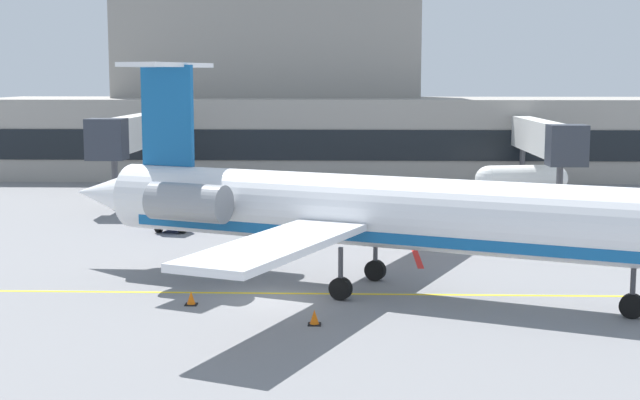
{
  "coord_description": "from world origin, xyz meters",
  "views": [
    {
      "loc": [
        2.81,
        -35.15,
        8.69
      ],
      "look_at": [
        1.27,
        7.17,
        3.0
      ],
      "focal_mm": 51.03,
      "sensor_mm": 36.0,
      "label": 1
    }
  ],
  "objects_px": {
    "baggage_tug": "(636,221)",
    "fuel_tank": "(522,179)",
    "pushback_tractor": "(177,214)",
    "regional_jet": "(375,212)"
  },
  "relations": [
    {
      "from": "regional_jet",
      "to": "pushback_tractor",
      "type": "bearing_deg",
      "value": 126.75
    },
    {
      "from": "regional_jet",
      "to": "fuel_tank",
      "type": "distance_m",
      "value": 32.43
    },
    {
      "from": "baggage_tug",
      "to": "fuel_tank",
      "type": "distance_m",
      "value": 17.17
    },
    {
      "from": "baggage_tug",
      "to": "pushback_tractor",
      "type": "relative_size",
      "value": 1.08
    },
    {
      "from": "pushback_tractor",
      "to": "fuel_tank",
      "type": "distance_m",
      "value": 27.33
    },
    {
      "from": "regional_jet",
      "to": "baggage_tug",
      "type": "relative_size",
      "value": 6.91
    },
    {
      "from": "pushback_tractor",
      "to": "baggage_tug",
      "type": "bearing_deg",
      "value": -2.93
    },
    {
      "from": "fuel_tank",
      "to": "pushback_tractor",
      "type": "bearing_deg",
      "value": -145.35
    },
    {
      "from": "baggage_tug",
      "to": "regional_jet",
      "type": "bearing_deg",
      "value": -137.66
    },
    {
      "from": "regional_jet",
      "to": "baggage_tug",
      "type": "distance_m",
      "value": 20.04
    }
  ]
}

